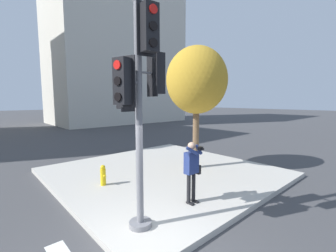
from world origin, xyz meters
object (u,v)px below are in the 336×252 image
object	(u,v)px
person_photographer	(192,167)
fire_hydrant	(103,175)
traffic_signal_pole	(139,92)
street_tree	(197,81)

from	to	relation	value
person_photographer	fire_hydrant	world-z (taller)	person_photographer
traffic_signal_pole	fire_hydrant	bearing A→B (deg)	79.85
traffic_signal_pole	fire_hydrant	world-z (taller)	traffic_signal_pole
traffic_signal_pole	fire_hydrant	distance (m)	4.04
traffic_signal_pole	person_photographer	distance (m)	2.69
street_tree	fire_hydrant	distance (m)	5.16
traffic_signal_pole	street_tree	distance (m)	4.97
traffic_signal_pole	fire_hydrant	xyz separation A→B (m)	(0.53, 2.97, -2.70)
traffic_signal_pole	person_photographer	xyz separation A→B (m)	(1.80, 0.07, -2.00)
traffic_signal_pole	fire_hydrant	size ratio (longest dim) A/B	7.15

